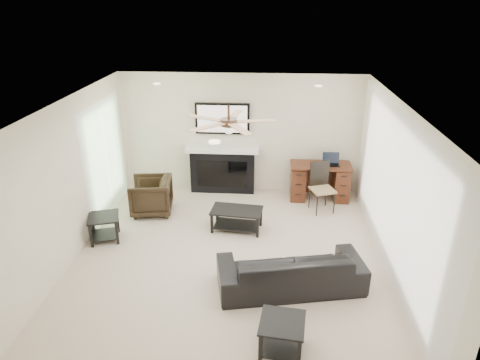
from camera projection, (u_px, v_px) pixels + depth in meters
The scene contains 10 objects.
room_shell at pixel (242, 160), 6.28m from camera, with size 5.50×5.54×2.52m.
sofa at pixel (291, 269), 6.13m from camera, with size 2.08×0.81×0.61m, color black.
armchair at pixel (151, 196), 8.24m from camera, with size 0.75×0.77×0.70m, color black.
coffee_table at pixel (237, 219), 7.69m from camera, with size 0.90×0.50×0.40m, color black.
end_table_near at pixel (282, 337), 5.03m from camera, with size 0.52×0.52×0.45m, color black.
end_table_left at pixel (105, 228), 7.37m from camera, with size 0.50×0.50×0.45m, color black.
fireplace_unit at pixel (222, 149), 8.90m from camera, with size 1.52×0.34×1.91m, color black.
desk at pixel (319, 182), 8.80m from camera, with size 1.22×0.56×0.76m, color #37140D.
desk_chair at pixel (323, 188), 8.25m from camera, with size 0.42×0.44×0.97m, color black.
laptop at pixel (331, 160), 8.57m from camera, with size 0.33×0.24×0.23m, color black.
Camera 1 is at (0.57, -5.79, 3.93)m, focal length 32.00 mm.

